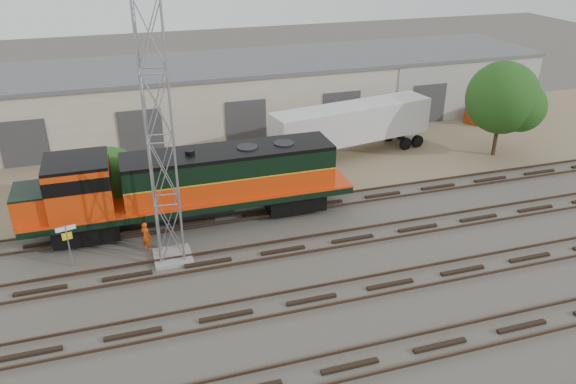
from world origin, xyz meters
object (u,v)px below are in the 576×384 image
object	(u,v)px
locomotive	(187,184)
signal_tower	(161,144)
worker	(146,236)
semi_trailer	(355,124)

from	to	relation	value
locomotive	signal_tower	world-z (taller)	signal_tower
worker	semi_trailer	distance (m)	18.46
locomotive	semi_trailer	xyz separation A→B (m)	(13.34, 7.12, -0.11)
locomotive	worker	world-z (taller)	locomotive
signal_tower	worker	size ratio (longest dim) A/B	8.08
semi_trailer	locomotive	bearing A→B (deg)	-162.06
locomotive	worker	bearing A→B (deg)	-140.84
worker	signal_tower	bearing A→B (deg)	176.04
locomotive	semi_trailer	size ratio (longest dim) A/B	1.45
signal_tower	worker	xyz separation A→B (m)	(-1.19, 1.32, -5.54)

